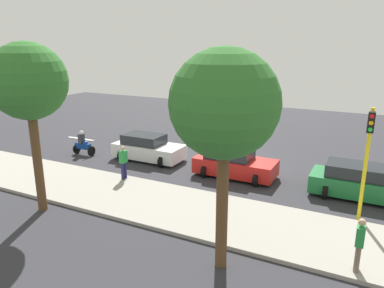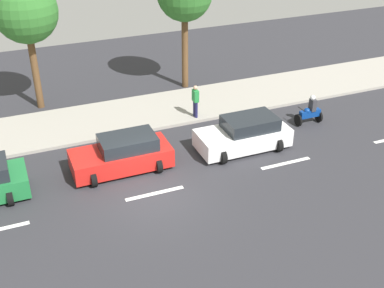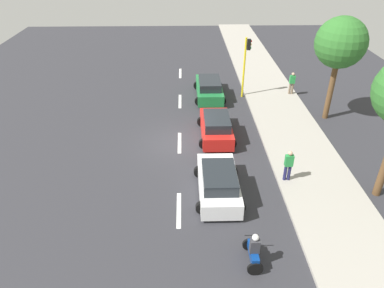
# 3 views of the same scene
# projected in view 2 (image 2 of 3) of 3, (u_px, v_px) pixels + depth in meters

# --- Properties ---
(ground_plane) EXTENTS (40.00, 60.00, 0.10)m
(ground_plane) POSITION_uv_depth(u_px,v_px,m) (155.00, 195.00, 19.69)
(ground_plane) COLOR #2D2D33
(sidewalk) EXTENTS (4.00, 60.00, 0.15)m
(sidewalk) POSITION_uv_depth(u_px,v_px,m) (111.00, 118.00, 25.26)
(sidewalk) COLOR #9E998E
(sidewalk) RESTS_ON ground
(lane_stripe_north) EXTENTS (0.20, 2.40, 0.01)m
(lane_stripe_north) POSITION_uv_depth(u_px,v_px,m) (286.00, 163.00, 21.63)
(lane_stripe_north) COLOR white
(lane_stripe_north) RESTS_ON ground
(lane_stripe_mid) EXTENTS (0.20, 2.40, 0.01)m
(lane_stripe_mid) POSITION_uv_depth(u_px,v_px,m) (155.00, 193.00, 19.66)
(lane_stripe_mid) COLOR white
(lane_stripe_mid) RESTS_ON ground
(car_red) EXTENTS (2.21, 4.18, 1.52)m
(car_red) POSITION_uv_depth(u_px,v_px,m) (123.00, 154.00, 20.91)
(car_red) COLOR red
(car_red) RESTS_ON ground
(car_white) EXTENTS (2.26, 4.20, 1.52)m
(car_white) POSITION_uv_depth(u_px,v_px,m) (244.00, 134.00, 22.45)
(car_white) COLOR white
(car_white) RESTS_ON ground
(motorcycle) EXTENTS (0.60, 1.30, 1.53)m
(motorcycle) POSITION_uv_depth(u_px,v_px,m) (310.00, 112.00, 24.62)
(motorcycle) COLOR black
(motorcycle) RESTS_ON ground
(pedestrian_near_signal) EXTENTS (0.40, 0.24, 1.69)m
(pedestrian_near_signal) POSITION_uv_depth(u_px,v_px,m) (195.00, 100.00, 24.83)
(pedestrian_near_signal) COLOR #1E1E4C
(pedestrian_near_signal) RESTS_ON sidewalk
(street_tree_south) EXTENTS (3.14, 3.14, 6.69)m
(street_tree_south) POSITION_uv_depth(u_px,v_px,m) (26.00, 12.00, 24.12)
(street_tree_south) COLOR brown
(street_tree_south) RESTS_ON ground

